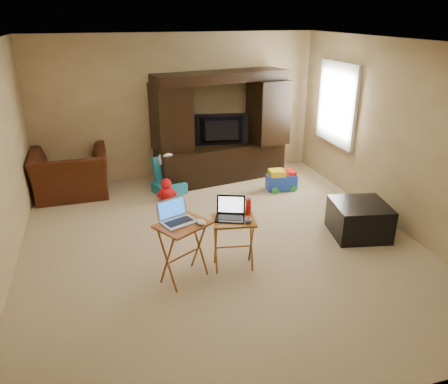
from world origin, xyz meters
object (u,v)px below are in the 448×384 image
object	(u,v)px
plush_toy	(167,189)
ottoman	(359,219)
laptop_right	(230,210)
water_bottle	(248,207)
mouse_right	(248,220)
entertainment_center	(221,128)
tray_table_left	(184,252)
recliner	(71,174)
tray_table_right	(234,244)
television	(222,131)
laptop_left	(179,213)
push_toy	(281,179)
child_rocker	(169,175)
mouse_left	(201,222)

from	to	relation	value
plush_toy	ottoman	xyz separation A→B (m)	(2.30, -1.89, 0.04)
laptop_right	water_bottle	xyz separation A→B (m)	(0.24, 0.06, -0.02)
ottoman	mouse_right	distance (m)	1.84
entertainment_center	tray_table_left	world-z (taller)	entertainment_center
recliner	plush_toy	size ratio (longest dim) A/B	3.18
ottoman	tray_table_right	world-z (taller)	tray_table_right
tray_table_right	water_bottle	world-z (taller)	water_bottle
tray_table_left	water_bottle	size ratio (longest dim) A/B	3.60
television	tray_table_left	xyz separation A→B (m)	(-1.28, -2.91, -0.56)
entertainment_center	laptop_left	xyz separation A→B (m)	(-1.31, -2.93, -0.14)
plush_toy	push_toy	size ratio (longest dim) A/B	0.74
television	plush_toy	xyz separation A→B (m)	(-1.11, -0.64, -0.72)
television	child_rocker	xyz separation A→B (m)	(-1.01, -0.34, -0.60)
laptop_right	tray_table_left	bearing A→B (deg)	-147.81
plush_toy	child_rocker	bearing A→B (deg)	73.08
mouse_left	water_bottle	xyz separation A→B (m)	(0.62, 0.23, -0.00)
laptop_left	tray_table_right	bearing A→B (deg)	-17.01
plush_toy	water_bottle	world-z (taller)	water_bottle
ottoman	entertainment_center	bearing A→B (deg)	114.93
television	laptop_right	distance (m)	2.91
push_toy	ottoman	bearing A→B (deg)	-72.78
water_bottle	push_toy	bearing A→B (deg)	57.00
entertainment_center	television	xyz separation A→B (m)	(0.00, -0.04, -0.04)
ottoman	mouse_left	xyz separation A→B (m)	(-2.29, -0.46, 0.49)
ottoman	water_bottle	xyz separation A→B (m)	(-1.67, -0.23, 0.49)
mouse_right	water_bottle	distance (m)	0.22
push_toy	television	bearing A→B (deg)	143.85
entertainment_center	plush_toy	bearing A→B (deg)	-158.36
push_toy	mouse_left	distance (m)	3.00
push_toy	water_bottle	bearing A→B (deg)	-117.32
entertainment_center	laptop_left	bearing A→B (deg)	-124.10
child_rocker	mouse_right	size ratio (longest dim) A/B	4.83
plush_toy	push_toy	world-z (taller)	push_toy
laptop_left	laptop_right	world-z (taller)	laptop_left
recliner	entertainment_center	bearing A→B (deg)	-179.44
ottoman	laptop_right	world-z (taller)	laptop_right
entertainment_center	recliner	size ratio (longest dim) A/B	1.97
entertainment_center	water_bottle	world-z (taller)	entertainment_center
recliner	laptop_left	size ratio (longest dim) A/B	3.24
tray_table_left	laptop_right	bearing A→B (deg)	-20.68
push_toy	laptop_right	bearing A→B (deg)	-121.06
recliner	tray_table_right	distance (m)	3.39
laptop_left	mouse_left	size ratio (longest dim) A/B	2.58
recliner	laptop_left	xyz separation A→B (m)	(1.24, -2.86, 0.43)
push_toy	laptop_right	size ratio (longest dim) A/B	1.54
tray_table_right	recliner	bearing A→B (deg)	132.64
water_bottle	mouse_left	bearing A→B (deg)	-159.55
entertainment_center	laptop_right	bearing A→B (deg)	-114.02
television	mouse_left	world-z (taller)	television
plush_toy	mouse_left	world-z (taller)	mouse_left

